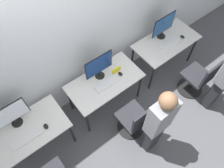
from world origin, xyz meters
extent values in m
plane|color=#4C4C51|center=(0.00, 0.00, 0.00)|extent=(20.00, 20.00, 0.00)
cube|color=silver|center=(0.00, 0.77, 1.40)|extent=(12.00, 0.05, 2.80)
cube|color=silver|center=(-1.42, 0.32, 0.71)|extent=(1.23, 0.65, 0.02)
cylinder|color=black|center=(-0.86, 0.05, 0.35)|extent=(0.04, 0.04, 0.70)
cylinder|color=black|center=(-0.86, 0.60, 0.35)|extent=(0.04, 0.04, 0.70)
cylinder|color=black|center=(-1.42, 0.52, 0.73)|extent=(0.16, 0.16, 0.01)
cylinder|color=black|center=(-1.42, 0.52, 0.79)|extent=(0.04, 0.04, 0.10)
cube|color=black|center=(-1.42, 0.53, 1.01)|extent=(0.49, 0.01, 0.38)
cube|color=silver|center=(-1.42, 0.52, 1.01)|extent=(0.47, 0.01, 0.35)
cube|color=silver|center=(-1.42, 0.22, 0.73)|extent=(0.44, 0.14, 0.02)
ellipsoid|color=black|center=(-1.13, 0.21, 0.74)|extent=(0.06, 0.09, 0.03)
cube|color=silver|center=(0.00, 0.32, 0.71)|extent=(1.23, 0.65, 0.02)
cylinder|color=black|center=(-0.56, 0.05, 0.35)|extent=(0.04, 0.04, 0.70)
cylinder|color=black|center=(0.56, 0.05, 0.35)|extent=(0.04, 0.04, 0.70)
cylinder|color=black|center=(-0.56, 0.60, 0.35)|extent=(0.04, 0.04, 0.70)
cylinder|color=black|center=(0.56, 0.60, 0.35)|extent=(0.04, 0.04, 0.70)
cylinder|color=black|center=(0.00, 0.45, 0.73)|extent=(0.16, 0.16, 0.01)
cylinder|color=black|center=(0.00, 0.45, 0.79)|extent=(0.04, 0.04, 0.10)
cube|color=black|center=(0.00, 0.46, 1.01)|extent=(0.49, 0.01, 0.38)
cube|color=navy|center=(0.00, 0.45, 1.01)|extent=(0.47, 0.01, 0.35)
cube|color=silver|center=(0.00, 0.26, 0.73)|extent=(0.44, 0.14, 0.02)
ellipsoid|color=black|center=(0.28, 0.27, 0.74)|extent=(0.06, 0.09, 0.03)
cylinder|color=black|center=(0.05, -0.34, 0.01)|extent=(0.48, 0.48, 0.03)
cylinder|color=black|center=(0.05, -0.34, 0.23)|extent=(0.04, 0.04, 0.40)
cube|color=#232328|center=(0.05, -0.34, 0.45)|extent=(0.44, 0.44, 0.05)
cube|color=#232328|center=(0.05, -0.54, 0.70)|extent=(0.40, 0.04, 0.44)
cube|color=#232328|center=(0.09, -0.76, 0.38)|extent=(0.25, 0.16, 0.77)
cube|color=slate|center=(0.09, -0.76, 1.10)|extent=(0.36, 0.20, 0.67)
sphere|color=brown|center=(0.09, -0.76, 1.54)|extent=(0.22, 0.22, 0.22)
cube|color=silver|center=(1.42, 0.32, 0.71)|extent=(1.23, 0.65, 0.02)
cylinder|color=black|center=(0.86, 0.05, 0.35)|extent=(0.04, 0.04, 0.70)
cylinder|color=black|center=(1.98, 0.05, 0.35)|extent=(0.04, 0.04, 0.70)
cylinder|color=black|center=(0.86, 0.60, 0.35)|extent=(0.04, 0.04, 0.70)
cylinder|color=black|center=(1.98, 0.60, 0.35)|extent=(0.04, 0.04, 0.70)
cylinder|color=black|center=(1.42, 0.47, 0.73)|extent=(0.16, 0.16, 0.01)
cylinder|color=black|center=(1.42, 0.47, 0.79)|extent=(0.04, 0.04, 0.10)
cube|color=black|center=(1.42, 0.48, 1.01)|extent=(0.49, 0.01, 0.38)
cube|color=navy|center=(1.42, 0.47, 1.01)|extent=(0.47, 0.01, 0.35)
cube|color=silver|center=(1.42, 0.22, 0.73)|extent=(0.44, 0.14, 0.02)
ellipsoid|color=black|center=(1.72, 0.21, 0.74)|extent=(0.06, 0.09, 0.03)
cylinder|color=black|center=(1.48, -0.44, 0.01)|extent=(0.48, 0.48, 0.03)
cylinder|color=black|center=(1.48, -0.44, 0.23)|extent=(0.04, 0.04, 0.40)
cube|color=#232328|center=(1.48, -0.44, 0.45)|extent=(0.44, 0.44, 0.05)
cube|color=#232328|center=(1.48, -0.65, 0.70)|extent=(0.40, 0.04, 0.44)
cube|color=#232328|center=(1.51, -0.86, 0.38)|extent=(0.25, 0.16, 0.77)
cube|color=yellow|center=(0.27, 0.36, 0.76)|extent=(0.16, 0.03, 0.08)
camera|label=1|loc=(-1.09, -1.28, 3.67)|focal=35.00mm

